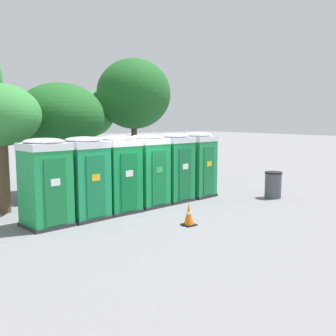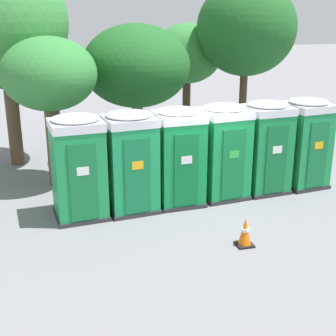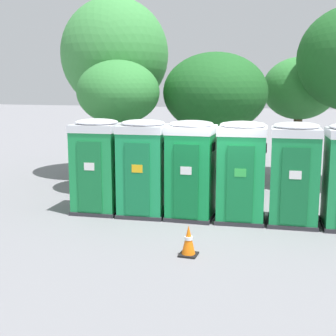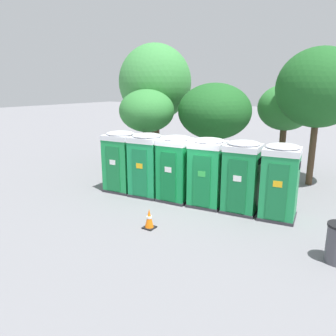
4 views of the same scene
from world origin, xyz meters
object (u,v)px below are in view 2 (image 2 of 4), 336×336
Objects in this scene: street_tree_0 at (49,76)px; portapotty_5 at (305,142)px; portapotty_0 at (78,167)px; portapotty_1 at (130,161)px; street_tree_3 at (136,66)px; portapotty_3 at (223,151)px; street_tree_1 at (246,29)px; street_tree_4 at (187,54)px; portapotty_2 at (179,156)px; portapotty_4 at (265,146)px; street_tree_2 at (3,23)px; traffic_cone at (245,232)px.

portapotty_5 is at bearing -15.53° from street_tree_0.
portapotty_0 is 1.00× the size of portapotty_1.
street_tree_0 is 3.21m from street_tree_3.
street_tree_3 reaches higher than portapotty_1.
portapotty_0 is 1.00× the size of portapotty_3.
portapotty_1 is 2.57m from portapotty_3.
street_tree_1 reaches higher than street_tree_4.
portapotty_5 is at bearing -76.09° from street_tree_4.
portapotty_0 and portapotty_2 have the same top height.
portapotty_1 is at bearing -103.77° from street_tree_3.
portapotty_2 is 1.00× the size of portapotty_4.
portapotty_2 is 4.35m from street_tree_3.
portapotty_4 is 4.99m from street_tree_3.
street_tree_2 reaches higher than street_tree_0.
street_tree_2 is (-6.79, 4.41, 3.21)m from portapotty_4.
portapotty_2 is 0.43× the size of street_tree_1.
portapotty_0 is 1.00× the size of portapotty_4.
portapotty_0 is 8.66m from street_tree_4.
portapotty_0 is 5.08m from street_tree_3.
street_tree_3 is (3.95, -0.75, -1.34)m from street_tree_2.
street_tree_4 reaches higher than portapotty_0.
portapotty_2 is at bearing -108.68° from street_tree_4.
street_tree_2 is at bearing 121.69° from portapotty_1.
portapotty_1 is at bearing 127.58° from traffic_cone.
traffic_cone is at bearing -135.72° from portapotty_5.
portapotty_4 is (2.55, 0.26, -0.00)m from portapotty_2.
portapotty_5 is at bearing 44.28° from traffic_cone.
portapotty_0 reaches higher than traffic_cone.
portapotty_2 is (2.56, 0.22, 0.00)m from portapotty_0.
street_tree_0 is at bearing -158.09° from street_tree_1.
portapotty_0 is at bearing -174.59° from portapotty_4.
portapotty_5 is at bearing 5.32° from portapotty_1.
portapotty_1 is at bearing -174.30° from portapotty_4.
traffic_cone is at bearing -81.47° from street_tree_3.
street_tree_2 is 4.23m from street_tree_3.
portapotty_1 is 7.94m from street_tree_4.
portapotty_2 is 0.39× the size of street_tree_2.
street_tree_2 is at bearing -177.11° from street_tree_1.
street_tree_2 is at bearing 151.88° from portapotty_5.
portapotty_3 reaches higher than traffic_cone.
portapotty_1 is 6.48m from street_tree_2.
street_tree_0 is 0.64× the size of street_tree_2.
street_tree_4 is at bearing 136.52° from street_tree_1.
street_tree_2 is 1.46× the size of street_tree_3.
street_tree_0 is at bearing 127.01° from traffic_cone.
portapotty_5 is 7.36m from street_tree_0.
street_tree_0 is 0.94× the size of street_tree_3.
street_tree_0 is at bearing 143.30° from portapotty_2.
street_tree_3 is 7.27m from traffic_cone.
traffic_cone is at bearing -56.15° from street_tree_2.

